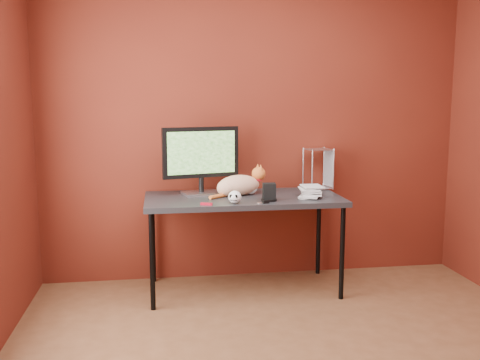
{
  "coord_description": "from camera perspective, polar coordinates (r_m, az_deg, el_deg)",
  "views": [
    {
      "loc": [
        -0.78,
        -2.62,
        1.5
      ],
      "look_at": [
        -0.21,
        1.15,
        0.91
      ],
      "focal_mm": 40.0,
      "sensor_mm": 36.0,
      "label": 1
    }
  ],
  "objects": [
    {
      "name": "room",
      "position": [
        2.74,
        8.02,
        7.51
      ],
      "size": [
        3.52,
        3.52,
        2.61
      ],
      "color": "brown",
      "rests_on": "ground"
    },
    {
      "name": "desk",
      "position": [
        4.12,
        0.35,
        -2.46
      ],
      "size": [
        1.5,
        0.7,
        0.75
      ],
      "color": "black",
      "rests_on": "ground"
    },
    {
      "name": "monitor",
      "position": [
        4.17,
        -4.18,
        2.44
      ],
      "size": [
        0.6,
        0.26,
        0.53
      ],
      "rotation": [
        0.0,
        0.0,
        0.24
      ],
      "color": "#B7B7BC",
      "rests_on": "desk"
    },
    {
      "name": "cat",
      "position": [
        4.16,
        -0.08,
        -0.52
      ],
      "size": [
        0.47,
        0.29,
        0.24
      ],
      "rotation": [
        0.0,
        0.0,
        0.25
      ],
      "color": "#CA652A",
      "rests_on": "desk"
    },
    {
      "name": "skull_mug",
      "position": [
        3.83,
        -0.56,
        -1.82
      ],
      "size": [
        0.1,
        0.1,
        0.09
      ],
      "rotation": [
        0.0,
        0.0,
        -0.38
      ],
      "color": "white",
      "rests_on": "desk"
    },
    {
      "name": "speaker",
      "position": [
        3.94,
        3.13,
        -1.35
      ],
      "size": [
        0.11,
        0.11,
        0.13
      ],
      "rotation": [
        0.0,
        0.0,
        -0.09
      ],
      "color": "black",
      "rests_on": "desk"
    },
    {
      "name": "book_stack",
      "position": [
        4.07,
        6.62,
        5.09
      ],
      "size": [
        0.22,
        0.24,
        0.99
      ],
      "rotation": [
        0.0,
        0.0,
        -0.21
      ],
      "color": "beige",
      "rests_on": "desk"
    },
    {
      "name": "wire_rack",
      "position": [
        4.48,
        8.34,
        1.2
      ],
      "size": [
        0.23,
        0.2,
        0.34
      ],
      "rotation": [
        0.0,
        0.0,
        0.21
      ],
      "color": "#B7B7BC",
      "rests_on": "desk"
    },
    {
      "name": "pocket_knife",
      "position": [
        3.79,
        -3.6,
        -2.56
      ],
      "size": [
        0.09,
        0.05,
        0.02
      ],
      "primitive_type": "cube",
      "rotation": [
        0.0,
        0.0,
        -0.35
      ],
      "color": "#AC0D21",
      "rests_on": "desk"
    },
    {
      "name": "black_gadget",
      "position": [
        3.85,
        2.75,
        -2.33
      ],
      "size": [
        0.05,
        0.04,
        0.02
      ],
      "primitive_type": "cube",
      "rotation": [
        0.0,
        0.0,
        0.28
      ],
      "color": "black",
      "rests_on": "desk"
    },
    {
      "name": "washer",
      "position": [
        3.84,
        2.14,
        -2.49
      ],
      "size": [
        0.05,
        0.05,
        0.0
      ],
      "primitive_type": "cylinder",
      "color": "#B7B7BC",
      "rests_on": "desk"
    }
  ]
}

